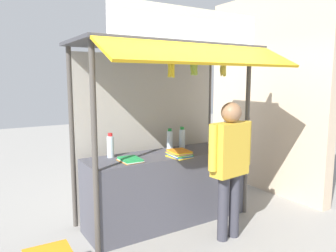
{
  "coord_description": "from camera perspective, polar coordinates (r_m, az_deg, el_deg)",
  "views": [
    {
      "loc": [
        -2.15,
        -3.44,
        1.84
      ],
      "look_at": [
        0.0,
        0.0,
        1.26
      ],
      "focal_mm": 34.94,
      "sensor_mm": 36.0,
      "label": 1
    }
  ],
  "objects": [
    {
      "name": "water_bottle_far_left",
      "position": [
        4.8,
        7.47,
        -1.47
      ],
      "size": [
        0.08,
        0.08,
        0.29
      ],
      "color": "silver",
      "rests_on": "stall_counter"
    },
    {
      "name": "water_bottle_rear_center",
      "position": [
        4.38,
        0.3,
        -2.38
      ],
      "size": [
        0.08,
        0.08,
        0.28
      ],
      "color": "silver",
      "rests_on": "stall_counter"
    },
    {
      "name": "banana_bunch_rightmost",
      "position": [
        3.77,
        4.57,
        9.88
      ],
      "size": [
        0.11,
        0.11,
        0.25
      ],
      "color": "#332D23"
    },
    {
      "name": "water_bottle_back_right",
      "position": [
        3.98,
        -10.01,
        -3.47
      ],
      "size": [
        0.08,
        0.08,
        0.3
      ],
      "color": "silver",
      "rests_on": "stall_counter"
    },
    {
      "name": "neighbour_wall",
      "position": [
        5.65,
        16.61,
        5.39
      ],
      "size": [
        0.2,
        2.4,
        3.2
      ],
      "primitive_type": "cube",
      "color": "beige",
      "rests_on": "ground"
    },
    {
      "name": "ground_plane",
      "position": [
        4.45,
        0.0,
        -16.25
      ],
      "size": [
        20.0,
        20.0,
        0.0
      ],
      "primitive_type": "plane",
      "color": "gray"
    },
    {
      "name": "banana_bunch_inner_left",
      "position": [
        4.05,
        9.62,
        9.55
      ],
      "size": [
        0.09,
        0.09,
        0.26
      ],
      "color": "#332D23"
    },
    {
      "name": "water_bottle_right",
      "position": [
        4.46,
        2.48,
        -2.12
      ],
      "size": [
        0.08,
        0.08,
        0.29
      ],
      "color": "silver",
      "rests_on": "stall_counter"
    },
    {
      "name": "banana_bunch_inner_right",
      "position": [
        3.6,
        0.6,
        9.77
      ],
      "size": [
        0.1,
        0.1,
        0.27
      ],
      "color": "#332D23"
    },
    {
      "name": "magazine_stack_front_left",
      "position": [
        3.79,
        -6.59,
        -5.86
      ],
      "size": [
        0.24,
        0.3,
        0.03
      ],
      "color": "orange",
      "rests_on": "stall_counter"
    },
    {
      "name": "stall_counter",
      "position": [
        4.29,
        0.0,
        -10.71
      ],
      "size": [
        2.13,
        0.62,
        0.91
      ],
      "primitive_type": "cube",
      "color": "#4C4C56",
      "rests_on": "ground"
    },
    {
      "name": "vendor_person",
      "position": [
        3.77,
        10.76,
        -5.53
      ],
      "size": [
        0.6,
        0.24,
        1.59
      ],
      "rotation": [
        0.0,
        0.0,
        0.11
      ],
      "color": "#383842",
      "rests_on": "ground"
    },
    {
      "name": "stall_structure",
      "position": [
        4.18,
        -1.03,
        4.61
      ],
      "size": [
        2.33,
        1.55,
        2.61
      ],
      "color": "#4C4742",
      "rests_on": "ground"
    },
    {
      "name": "magazine_stack_left",
      "position": [
        3.96,
        2.0,
        -4.85
      ],
      "size": [
        0.26,
        0.31,
        0.08
      ],
      "color": "yellow",
      "rests_on": "stall_counter"
    }
  ]
}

